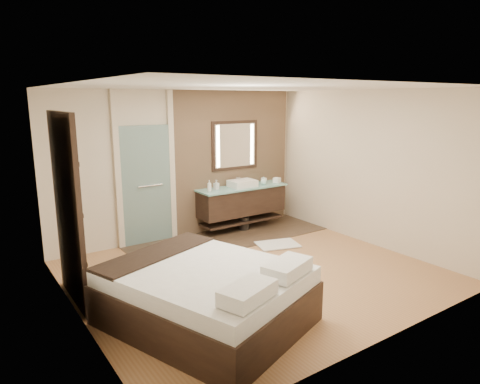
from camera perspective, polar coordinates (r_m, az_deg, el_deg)
floor at (r=6.50m, az=1.95°, el=-10.71°), size 5.00×5.00×0.00m
tile_strip at (r=8.05m, az=-1.40°, el=-6.05°), size 3.80×1.30×0.01m
stone_wall at (r=8.51m, az=-0.87°, el=4.27°), size 2.60×0.08×2.70m
vanity at (r=8.41m, az=0.25°, el=-1.16°), size 1.85×0.55×0.88m
mirror_unit at (r=8.43m, az=-0.68°, el=6.24°), size 1.06×0.04×0.96m
frosted_door at (r=7.68m, az=-12.40°, el=1.54°), size 1.10×0.12×2.70m
shoji_partition at (r=5.68m, az=-21.94°, el=-2.15°), size 0.06×1.20×2.40m
bed at (r=5.07m, az=-4.55°, el=-13.47°), size 2.32×2.58×0.82m
bath_mat at (r=7.66m, az=5.04°, el=-6.97°), size 0.83×0.68×0.02m
waste_bin at (r=8.47m, az=0.50°, el=-4.19°), size 0.28×0.28×0.27m
tissue_box at (r=8.77m, az=4.93°, el=1.59°), size 0.15×0.15×0.10m
soap_bottle_a at (r=7.91m, az=-4.11°, el=0.83°), size 0.10×0.10×0.21m
soap_bottle_b at (r=8.08m, az=-3.18°, el=0.98°), size 0.10×0.10×0.18m
soap_bottle_c at (r=8.55m, az=3.15°, el=1.51°), size 0.14×0.14×0.15m
cup at (r=8.74m, az=3.19°, el=1.57°), size 0.14×0.14×0.10m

